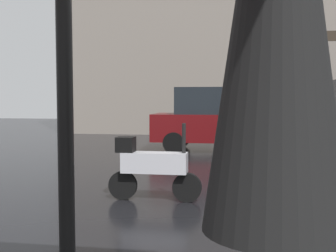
% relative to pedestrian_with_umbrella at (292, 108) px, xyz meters
% --- Properties ---
extents(pedestrian_with_umbrella, '(0.84, 0.84, 2.08)m').
position_rel_pedestrian_with_umbrella_xyz_m(pedestrian_with_umbrella, '(0.00, 0.00, 0.00)').
color(pedestrian_with_umbrella, black).
rests_on(pedestrian_with_umbrella, ground).
extents(parked_scooter, '(1.49, 0.32, 1.23)m').
position_rel_pedestrian_with_umbrella_xyz_m(parked_scooter, '(-2.08, 0.42, -0.93)').
color(parked_scooter, black).
rests_on(parked_scooter, ground).
extents(parked_car_left, '(4.17, 1.94, 1.97)m').
position_rel_pedestrian_with_umbrella_xyz_m(parked_car_left, '(-1.27, 7.05, -0.50)').
color(parked_car_left, '#590C0F').
rests_on(parked_car_left, ground).
extents(street_signpost, '(1.08, 0.08, 2.99)m').
position_rel_pedestrian_with_umbrella_xyz_m(street_signpost, '(0.56, 1.94, 0.33)').
color(street_signpost, black).
rests_on(street_signpost, ground).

